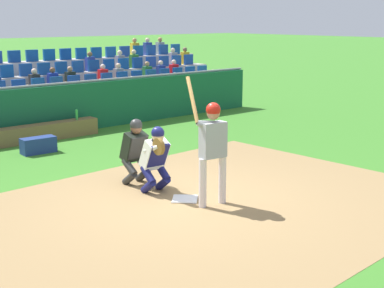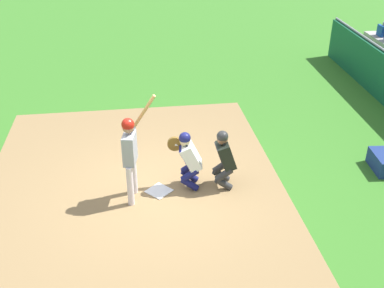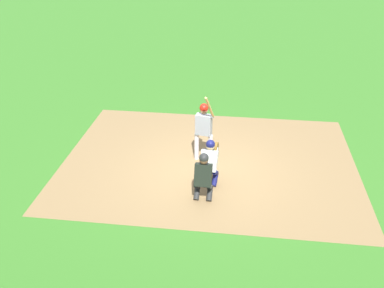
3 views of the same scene
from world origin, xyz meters
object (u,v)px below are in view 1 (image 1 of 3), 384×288
batter_at_plate (212,142)px  catcher_crouching (156,156)px  dugout_bench (41,132)px  home_plate_marker (185,199)px  home_plate_umpire (135,148)px  water_bottle_on_bench (77,115)px  equipment_duffel_bag (38,145)px

batter_at_plate → catcher_crouching: batter_at_plate is taller
catcher_crouching → dugout_bench: 5.55m
home_plate_marker → dugout_bench: (-0.25, -6.13, 0.20)m
batter_at_plate → dugout_bench: batter_at_plate is taller
dugout_bench → home_plate_marker: bearing=87.6°
catcher_crouching → home_plate_umpire: 0.73m
home_plate_marker → water_bottle_on_bench: water_bottle_on_bench is taller
home_plate_marker → dugout_bench: dugout_bench is taller
batter_at_plate → catcher_crouching: size_ratio=1.71×
catcher_crouching → home_plate_umpire: bearing=-94.8°
equipment_duffel_bag → home_plate_marker: bearing=97.6°
home_plate_umpire → batter_at_plate: bearing=98.2°
dugout_bench → water_bottle_on_bench: 1.11m
home_plate_marker → home_plate_umpire: (0.10, -1.35, 0.69)m
home_plate_umpire → home_plate_marker: bearing=94.3°
catcher_crouching → water_bottle_on_bench: 5.66m
catcher_crouching → equipment_duffel_bag: 4.34m
home_plate_marker → equipment_duffel_bag: (0.40, -4.93, 0.17)m
catcher_crouching → home_plate_umpire: size_ratio=0.98×
home_plate_umpire → dugout_bench: bearing=-94.2°
batter_at_plate → equipment_duffel_bag: size_ratio=2.73×
catcher_crouching → water_bottle_on_bench: (-1.47, -5.47, -0.14)m
dugout_bench → water_bottle_on_bench: size_ratio=11.65×
batter_at_plate → catcher_crouching: 1.25m
home_plate_umpire → water_bottle_on_bench: bearing=-106.5°
dugout_bench → equipment_duffel_bag: 1.37m
batter_at_plate → home_plate_marker: bearing=-72.2°
dugout_bench → water_bottle_on_bench: (-1.05, 0.04, 0.36)m
catcher_crouching → home_plate_umpire: (-0.06, -0.73, -0.00)m
batter_at_plate → equipment_duffel_bag: 5.55m
water_bottle_on_bench → catcher_crouching: bearing=75.0°
batter_at_plate → water_bottle_on_bench: bearing=-99.8°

